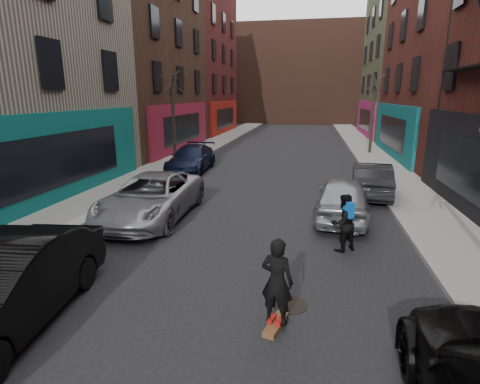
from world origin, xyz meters
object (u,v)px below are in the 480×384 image
at_px(parked_right_far, 343,197).
at_px(skateboard, 276,324).
at_px(skateboarder, 277,281).
at_px(manhole, 290,305).
at_px(parked_right_end, 371,179).
at_px(parked_left_end, 191,158).
at_px(tree_right_far, 374,104).
at_px(parked_left_mid, 1,288).
at_px(tree_left_far, 173,108).
at_px(pedestrian, 343,222).
at_px(parked_left_far, 152,197).

relative_size(parked_right_far, skateboard, 5.42).
distance_m(skateboarder, manhole, 1.22).
bearing_deg(parked_right_end, parked_left_end, -16.84).
distance_m(tree_right_far, parked_left_mid, 24.81).
relative_size(tree_left_far, manhole, 9.29).
height_order(parked_left_end, parked_right_end, parked_left_end).
relative_size(tree_left_far, skateboarder, 4.00).
distance_m(parked_left_mid, skateboard, 4.93).
xyz_separation_m(parked_left_mid, parked_right_end, (7.80, 10.97, -0.11)).
xyz_separation_m(tree_left_far, pedestrian, (9.20, -12.02, -2.58)).
bearing_deg(skateboarder, parked_left_mid, 26.49).
distance_m(tree_left_far, parked_right_end, 12.56).
bearing_deg(tree_left_far, tree_right_far, 25.82).
relative_size(parked_left_far, skateboarder, 3.29).
bearing_deg(parked_left_mid, skateboarder, 4.07).
bearing_deg(parked_right_end, manhole, 78.09).
distance_m(parked_left_far, skateboarder, 7.30).
xyz_separation_m(tree_left_far, skateboarder, (7.78, -15.84, -2.47)).
bearing_deg(parked_right_far, parked_left_far, 15.29).
relative_size(parked_left_mid, skateboard, 6.10).
bearing_deg(parked_left_end, tree_left_far, 126.13).
relative_size(tree_left_far, parked_right_end, 1.54).
xyz_separation_m(parked_right_end, skateboarder, (-3.02, -10.02, 0.22)).
height_order(tree_left_far, skateboarder, tree_left_far).
distance_m(parked_right_far, skateboard, 6.90).
bearing_deg(parked_left_end, pedestrian, -55.46).
distance_m(parked_right_end, skateboarder, 10.47).
relative_size(tree_left_far, parked_right_far, 1.50).
bearing_deg(parked_left_end, parked_left_far, -83.99).
relative_size(tree_left_far, skateboard, 8.12).
height_order(tree_left_far, skateboard, tree_left_far).
bearing_deg(pedestrian, skateboard, 33.33).
bearing_deg(parked_right_far, tree_right_far, -96.16).
bearing_deg(parked_left_end, parked_right_far, -44.98).
relative_size(skateboarder, manhole, 2.32).
xyz_separation_m(parked_left_far, parked_left_end, (-1.23, 8.12, -0.04)).
bearing_deg(parked_left_far, tree_left_far, 105.27).
distance_m(tree_left_far, pedestrian, 15.36).
distance_m(parked_right_end, pedestrian, 6.40).
bearing_deg(skateboarder, tree_right_far, -86.67).
xyz_separation_m(tree_left_far, manhole, (8.00, -15.06, -3.37)).
relative_size(parked_left_mid, parked_left_far, 0.91).
distance_m(parked_left_end, manhole, 14.29).
xyz_separation_m(parked_right_far, skateboard, (-1.62, -6.67, -0.69)).
height_order(parked_right_end, manhole, parked_right_end).
xyz_separation_m(tree_left_far, parked_left_mid, (3.00, -16.79, -2.58)).
bearing_deg(tree_right_far, tree_left_far, -154.18).
bearing_deg(manhole, skateboarder, -105.33).
relative_size(tree_right_far, parked_left_mid, 1.39).
height_order(skateboarder, pedestrian, skateboarder).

